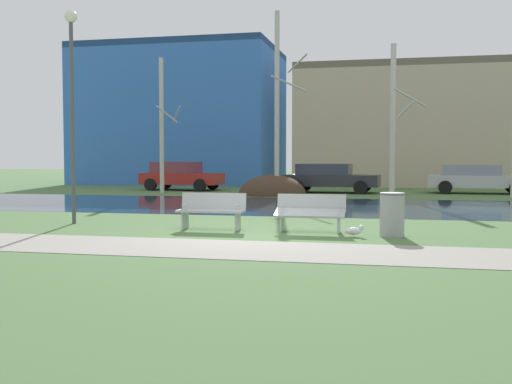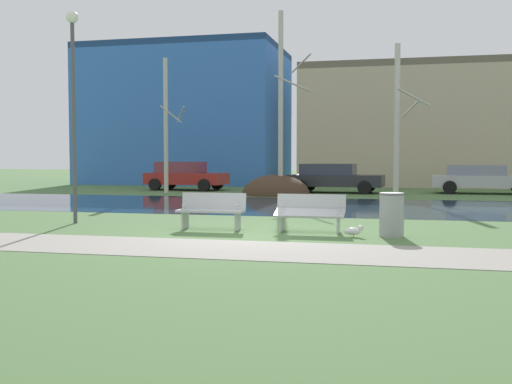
% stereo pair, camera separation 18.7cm
% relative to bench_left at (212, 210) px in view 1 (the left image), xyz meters
% --- Properties ---
extents(ground_plane, '(120.00, 120.00, 0.00)m').
position_rel_bench_left_xyz_m(ground_plane, '(1.18, 9.05, -0.47)').
color(ground_plane, '#4C703D').
extents(paved_path_strip, '(60.00, 2.35, 0.01)m').
position_rel_bench_left_xyz_m(paved_path_strip, '(1.18, -2.97, -0.47)').
color(paved_path_strip, gray).
rests_on(paved_path_strip, ground).
extents(river_band, '(80.00, 8.34, 0.01)m').
position_rel_bench_left_xyz_m(river_band, '(1.18, 7.69, -0.47)').
color(river_band, '#284256').
rests_on(river_band, ground).
extents(soil_mound, '(3.14, 3.39, 1.88)m').
position_rel_bench_left_xyz_m(soil_mound, '(-1.25, 13.82, -0.47)').
color(soil_mound, '#423021').
rests_on(soil_mound, ground).
extents(bench_left, '(1.60, 0.57, 0.87)m').
position_rel_bench_left_xyz_m(bench_left, '(0.00, 0.00, 0.00)').
color(bench_left, '#B2B5B7').
rests_on(bench_left, ground).
extents(bench_right, '(1.60, 0.56, 0.87)m').
position_rel_bench_left_xyz_m(bench_right, '(2.37, 0.00, 0.00)').
color(bench_right, '#B2B5B7').
rests_on(bench_right, ground).
extents(trash_bin, '(0.55, 0.55, 0.96)m').
position_rel_bench_left_xyz_m(trash_bin, '(4.21, -0.35, 0.02)').
color(trash_bin, '#999B9E').
rests_on(trash_bin, ground).
extents(seagull, '(0.45, 0.17, 0.26)m').
position_rel_bench_left_xyz_m(seagull, '(3.41, -0.61, -0.34)').
color(seagull, white).
rests_on(seagull, ground).
extents(streetlamp, '(0.32, 0.32, 5.49)m').
position_rel_bench_left_xyz_m(streetlamp, '(-3.90, 0.51, 3.18)').
color(streetlamp, '#4C4C51').
rests_on(streetlamp, ground).
extents(birch_far_left, '(1.15, 1.89, 6.59)m').
position_rel_bench_left_xyz_m(birch_far_left, '(-6.87, 14.41, 2.85)').
color(birch_far_left, beige).
rests_on(birch_far_left, ground).
extents(birch_left, '(1.54, 2.77, 8.32)m').
position_rel_bench_left_xyz_m(birch_left, '(-0.92, 13.49, 3.76)').
color(birch_left, beige).
rests_on(birch_left, ground).
extents(birch_center_left, '(1.58, 2.41, 6.78)m').
position_rel_bench_left_xyz_m(birch_center_left, '(4.21, 14.17, 2.96)').
color(birch_center_left, beige).
rests_on(birch_center_left, ground).
extents(parked_van_nearest_red, '(4.31, 2.31, 1.51)m').
position_rel_bench_left_xyz_m(parked_van_nearest_red, '(-6.81, 16.81, 0.32)').
color(parked_van_nearest_red, maroon).
rests_on(parked_van_nearest_red, ground).
extents(parked_sedan_second_dark, '(4.73, 2.30, 1.42)m').
position_rel_bench_left_xyz_m(parked_sedan_second_dark, '(1.16, 16.19, 0.28)').
color(parked_sedan_second_dark, '#282B30').
rests_on(parked_sedan_second_dark, ground).
extents(parked_hatch_third_silver, '(4.85, 2.25, 1.37)m').
position_rel_bench_left_xyz_m(parked_hatch_third_silver, '(8.15, 16.98, 0.26)').
color(parked_hatch_third_silver, '#B2B5BC').
rests_on(parked_hatch_third_silver, ground).
extents(building_blue_store, '(12.82, 8.81, 9.06)m').
position_rel_bench_left_xyz_m(building_blue_store, '(-9.84, 25.79, 4.06)').
color(building_blue_store, '#3870C6').
rests_on(building_blue_store, ground).
extents(building_beige_block, '(16.81, 9.08, 7.34)m').
position_rel_bench_left_xyz_m(building_beige_block, '(6.76, 26.43, 3.20)').
color(building_beige_block, '#BCAD8E').
rests_on(building_beige_block, ground).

